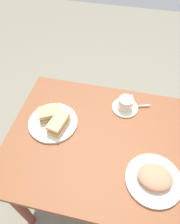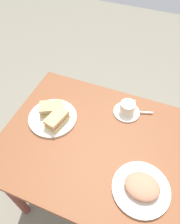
# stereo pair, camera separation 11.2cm
# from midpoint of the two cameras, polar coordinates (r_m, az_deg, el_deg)

# --- Properties ---
(ground_plane) EXTENTS (6.00, 6.00, 0.00)m
(ground_plane) POSITION_cam_midpoint_polar(r_m,az_deg,el_deg) (1.71, 6.30, -21.44)
(ground_plane) COLOR gray
(dining_table) EXTENTS (1.12, 0.74, 0.72)m
(dining_table) POSITION_cam_midpoint_polar(r_m,az_deg,el_deg) (1.14, 9.01, -11.98)
(dining_table) COLOR brown
(dining_table) RESTS_ON ground_plane
(sandwich_plate) EXTENTS (0.25, 0.25, 0.01)m
(sandwich_plate) POSITION_cam_midpoint_polar(r_m,az_deg,el_deg) (1.14, -7.11, -1.68)
(sandwich_plate) COLOR beige
(sandwich_plate) RESTS_ON dining_table
(sandwich_front) EXTENTS (0.14, 0.12, 0.05)m
(sandwich_front) POSITION_cam_midpoint_polar(r_m,az_deg,el_deg) (1.13, -7.46, 0.73)
(sandwich_front) COLOR tan
(sandwich_front) RESTS_ON sandwich_plate
(sandwich_back) EXTENTS (0.09, 0.13, 0.06)m
(sandwich_back) POSITION_cam_midpoint_polar(r_m,az_deg,el_deg) (1.08, -5.89, -2.14)
(sandwich_back) COLOR tan
(sandwich_back) RESTS_ON sandwich_plate
(coffee_saucer) EXTENTS (0.14, 0.14, 0.01)m
(coffee_saucer) POSITION_cam_midpoint_polar(r_m,az_deg,el_deg) (1.18, 12.35, -0.18)
(coffee_saucer) COLOR beige
(coffee_saucer) RESTS_ON dining_table
(coffee_cup) EXTENTS (0.08, 0.10, 0.06)m
(coffee_cup) POSITION_cam_midpoint_polar(r_m,az_deg,el_deg) (1.15, 12.73, 1.07)
(coffee_cup) COLOR beige
(coffee_cup) RESTS_ON coffee_saucer
(spoon) EXTENTS (0.10, 0.04, 0.01)m
(spoon) POSITION_cam_midpoint_polar(r_m,az_deg,el_deg) (1.19, 15.94, -0.13)
(spoon) COLOR silver
(spoon) RESTS_ON coffee_saucer
(side_plate) EXTENTS (0.24, 0.24, 0.01)m
(side_plate) POSITION_cam_midpoint_polar(r_m,az_deg,el_deg) (0.99, 16.76, -19.20)
(side_plate) COLOR beige
(side_plate) RESTS_ON dining_table
(side_food_pile) EXTENTS (0.15, 0.12, 0.04)m
(side_food_pile) POSITION_cam_midpoint_polar(r_m,az_deg,el_deg) (0.96, 17.17, -18.59)
(side_food_pile) COLOR #BA7959
(side_food_pile) RESTS_ON side_plate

